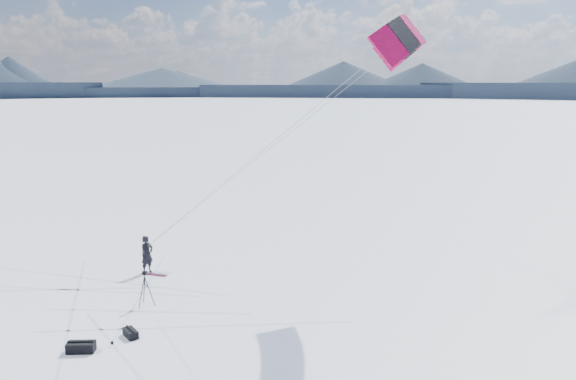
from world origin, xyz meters
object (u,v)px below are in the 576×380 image
Objects in this scene: gear_bag_a at (81,347)px; gear_bag_b at (130,333)px; snowkiter at (148,273)px; snowboard at (154,275)px; tripod at (145,283)px.

gear_bag_a is 1.26× the size of gear_bag_b.
gear_bag_a is (4.34, -7.02, 0.19)m from snowkiter.
snowkiter is at bearing 159.74° from snowboard.
gear_bag_a is (3.86, -6.98, 0.17)m from snowboard.
snowboard is at bearing -91.64° from snowkiter.
tripod is 1.86× the size of gear_bag_b.
gear_bag_b is (4.84, -5.25, 0.15)m from snowkiter.
snowkiter reaches higher than gear_bag_b.
tripod is 4.39m from gear_bag_a.
snowkiter is 2.30× the size of gear_bag_b.
gear_bag_a is (1.28, -4.13, -0.79)m from tripod.
snowkiter is at bearing 85.33° from gear_bag_a.
snowboard is 0.88× the size of tripod.
tripod reaches higher than snowkiter.
snowkiter is 4.33m from tripod.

